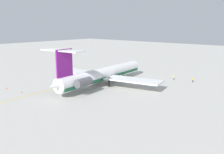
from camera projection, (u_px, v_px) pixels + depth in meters
ground at (80, 78)px, 95.27m from camera, size 370.54×370.54×0.00m
main_jetliner at (101, 75)px, 83.03m from camera, size 46.76×41.33×13.61m
ground_crew_near_nose at (174, 77)px, 91.66m from camera, size 0.37×0.28×1.71m
ground_crew_near_tail at (193, 79)px, 87.80m from camera, size 0.42×0.29×1.83m
safety_cone_nose at (107, 69)px, 111.69m from camera, size 0.40×0.40×0.55m
safety_cone_wingtip at (6, 88)px, 79.20m from camera, size 0.40×0.40×0.55m
safety_cone_tail at (22, 92)px, 74.69m from camera, size 0.40×0.40×0.55m
taxiway_centreline at (85, 81)px, 90.69m from camera, size 75.00×5.67×0.01m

